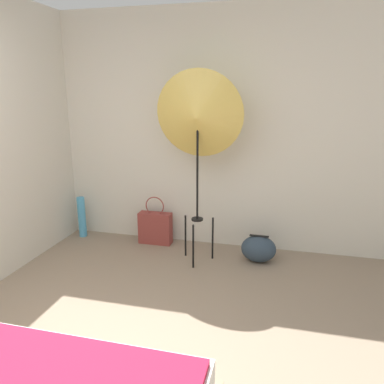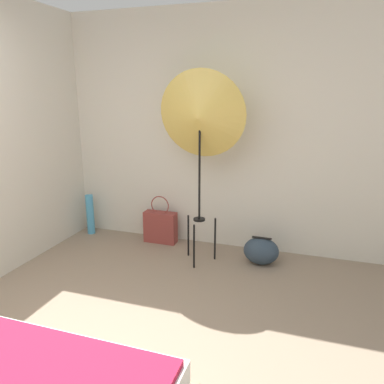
{
  "view_description": "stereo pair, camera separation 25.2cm",
  "coord_description": "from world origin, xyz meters",
  "px_view_note": "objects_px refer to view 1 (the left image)",
  "views": [
    {
      "loc": [
        1.22,
        -1.48,
        1.74
      ],
      "look_at": [
        0.4,
        1.77,
        0.82
      ],
      "focal_mm": 35.0,
      "sensor_mm": 36.0,
      "label": 1
    },
    {
      "loc": [
        1.46,
        -1.41,
        1.74
      ],
      "look_at": [
        0.4,
        1.77,
        0.82
      ],
      "focal_mm": 35.0,
      "sensor_mm": 36.0,
      "label": 2
    }
  ],
  "objects_px": {
    "photo_umbrella": "(198,117)",
    "tote_bag": "(155,227)",
    "duffel_bag": "(259,249)",
    "paper_roll": "(82,217)"
  },
  "relations": [
    {
      "from": "duffel_bag",
      "to": "paper_roll",
      "type": "distance_m",
      "value": 2.16
    },
    {
      "from": "photo_umbrella",
      "to": "duffel_bag",
      "type": "xyz_separation_m",
      "value": [
        0.63,
        0.14,
        -1.35
      ]
    },
    {
      "from": "photo_umbrella",
      "to": "tote_bag",
      "type": "bearing_deg",
      "value": 149.66
    },
    {
      "from": "tote_bag",
      "to": "duffel_bag",
      "type": "bearing_deg",
      "value": -9.56
    },
    {
      "from": "photo_umbrella",
      "to": "tote_bag",
      "type": "xyz_separation_m",
      "value": [
        -0.58,
        0.34,
        -1.3
      ]
    },
    {
      "from": "photo_umbrella",
      "to": "paper_roll",
      "type": "relative_size",
      "value": 3.92
    },
    {
      "from": "photo_umbrella",
      "to": "paper_roll",
      "type": "bearing_deg",
      "value": 167.88
    },
    {
      "from": "duffel_bag",
      "to": "paper_roll",
      "type": "height_order",
      "value": "paper_roll"
    },
    {
      "from": "photo_umbrella",
      "to": "tote_bag",
      "type": "height_order",
      "value": "photo_umbrella"
    },
    {
      "from": "tote_bag",
      "to": "duffel_bag",
      "type": "distance_m",
      "value": 1.23
    }
  ]
}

